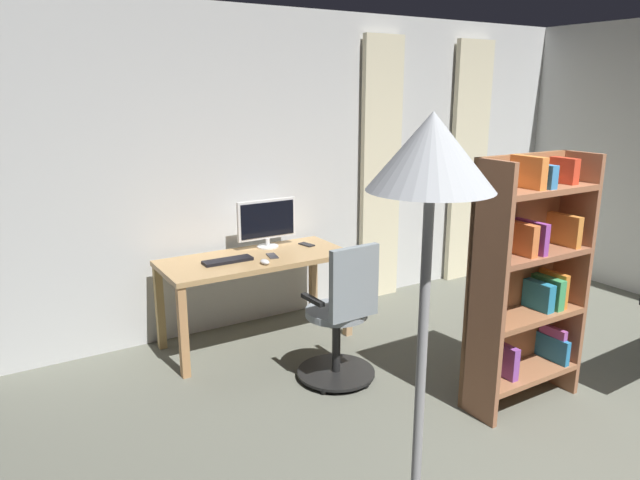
% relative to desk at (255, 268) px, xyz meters
% --- Properties ---
extents(back_room_partition, '(5.89, 0.10, 2.67)m').
position_rel_desk_xyz_m(back_room_partition, '(-0.88, -0.47, 0.70)').
color(back_room_partition, silver).
rests_on(back_room_partition, ground).
extents(curtain_left_panel, '(0.48, 0.06, 2.50)m').
position_rel_desk_xyz_m(curtain_left_panel, '(-2.67, -0.36, 0.62)').
color(curtain_left_panel, beige).
rests_on(curtain_left_panel, ground).
extents(curtain_right_panel, '(0.43, 0.06, 2.50)m').
position_rel_desk_xyz_m(curtain_right_panel, '(-1.51, -0.36, 0.62)').
color(curtain_right_panel, beige).
rests_on(curtain_right_panel, ground).
extents(desk, '(1.49, 0.65, 0.73)m').
position_rel_desk_xyz_m(desk, '(0.00, 0.00, 0.00)').
color(desk, tan).
rests_on(desk, ground).
extents(office_chair, '(0.56, 0.56, 1.02)m').
position_rel_desk_xyz_m(office_chair, '(-0.22, 0.92, -0.17)').
color(office_chair, black).
rests_on(office_chair, ground).
extents(computer_monitor, '(0.53, 0.18, 0.41)m').
position_rel_desk_xyz_m(computer_monitor, '(-0.21, -0.21, 0.32)').
color(computer_monitor, white).
rests_on(computer_monitor, desk).
extents(computer_keyboard, '(0.39, 0.12, 0.02)m').
position_rel_desk_xyz_m(computer_keyboard, '(0.24, 0.03, 0.11)').
color(computer_keyboard, black).
rests_on(computer_keyboard, desk).
extents(computer_mouse, '(0.06, 0.10, 0.04)m').
position_rel_desk_xyz_m(computer_mouse, '(0.02, 0.22, 0.11)').
color(computer_mouse, silver).
rests_on(computer_mouse, desk).
extents(cell_phone_by_monitor, '(0.10, 0.15, 0.01)m').
position_rel_desk_xyz_m(cell_phone_by_monitor, '(-0.12, 0.07, 0.10)').
color(cell_phone_by_monitor, '#333338').
rests_on(cell_phone_by_monitor, desk).
extents(cell_phone_face_up, '(0.10, 0.15, 0.01)m').
position_rel_desk_xyz_m(cell_phone_face_up, '(-0.53, -0.09, 0.10)').
color(cell_phone_face_up, black).
rests_on(cell_phone_face_up, desk).
extents(bookshelf, '(0.83, 0.30, 1.64)m').
position_rel_desk_xyz_m(bookshelf, '(-1.11, 1.71, 0.21)').
color(bookshelf, '#986344').
rests_on(bookshelf, ground).
extents(floor_lamp, '(0.35, 0.35, 1.97)m').
position_rel_desk_xyz_m(floor_lamp, '(0.81, 2.88, 1.05)').
color(floor_lamp, black).
rests_on(floor_lamp, ground).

